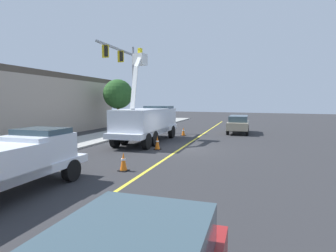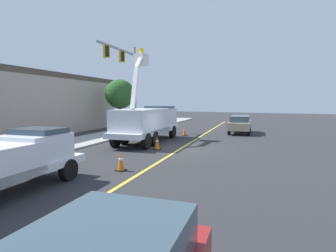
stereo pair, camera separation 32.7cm
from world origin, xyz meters
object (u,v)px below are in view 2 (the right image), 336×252
service_pickup_truck (6,160)px  traffic_cone_trailing (185,131)px  utility_bucket_truck (148,121)px  passing_minivan (240,123)px  traffic_signal_mast (126,72)px  traffic_cone_mid_front (121,162)px  traffic_cone_mid_rear (157,143)px

service_pickup_truck → traffic_cone_trailing: size_ratio=7.40×
service_pickup_truck → utility_bucket_truck: bearing=9.5°
passing_minivan → traffic_signal_mast: traffic_signal_mast is taller
service_pickup_truck → traffic_cone_mid_front: size_ratio=7.00×
passing_minivan → traffic_signal_mast: 11.83m
traffic_signal_mast → service_pickup_truck: bearing=-157.6°
traffic_cone_mid_front → traffic_cone_mid_rear: (5.30, 1.22, 0.02)m
service_pickup_truck → traffic_cone_mid_rear: 9.49m
service_pickup_truck → traffic_cone_mid_rear: bearing=-1.9°
service_pickup_truck → traffic_cone_mid_rear: (9.46, -0.31, -0.69)m
traffic_cone_mid_front → traffic_cone_mid_rear: 5.44m
traffic_cone_mid_rear → traffic_signal_mast: traffic_signal_mast is taller
utility_bucket_truck → traffic_signal_mast: bearing=52.9°
service_pickup_truck → traffic_cone_trailing: service_pickup_truck is taller
passing_minivan → traffic_signal_mast: (-5.59, 9.27, 4.77)m
utility_bucket_truck → traffic_cone_trailing: 4.87m
service_pickup_truck → traffic_cone_mid_rear: size_ratio=6.66×
service_pickup_truck → traffic_cone_mid_front: 4.48m
utility_bucket_truck → traffic_cone_mid_front: bearing=-155.9°
utility_bucket_truck → traffic_cone_mid_rear: size_ratio=9.65×
utility_bucket_truck → passing_minivan: size_ratio=1.68×
utility_bucket_truck → traffic_cone_mid_rear: (-2.60, -2.32, -1.19)m
service_pickup_truck → traffic_cone_trailing: 16.71m
traffic_cone_mid_front → traffic_signal_mast: bearing=35.1°
utility_bucket_truck → traffic_cone_mid_front: 8.74m
traffic_signal_mast → utility_bucket_truck: bearing=-127.1°
traffic_cone_mid_rear → service_pickup_truck: bearing=178.1°
utility_bucket_truck → traffic_signal_mast: size_ratio=1.01×
traffic_cone_mid_front → traffic_signal_mast: traffic_signal_mast is taller
passing_minivan → traffic_cone_mid_rear: size_ratio=5.73×
traffic_signal_mast → traffic_cone_trailing: bearing=-75.8°
traffic_cone_trailing → traffic_cone_mid_front: bearing=-168.5°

